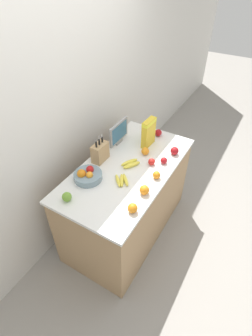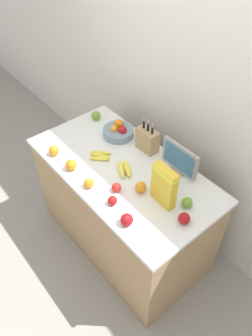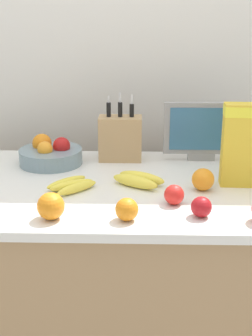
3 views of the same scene
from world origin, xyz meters
TOP-DOWN VIEW (x-y plane):
  - ground_plane at (0.00, 0.00)m, footprint 14.00×14.00m
  - wall_back at (0.00, 0.61)m, footprint 9.00×0.06m
  - counter at (0.00, 0.00)m, footprint 1.50×0.79m
  - knife_block at (-0.04, 0.28)m, footprint 0.17×0.10m
  - small_monitor at (0.29, 0.28)m, footprint 0.32×0.03m
  - cereal_box at (0.42, -0.00)m, footprint 0.19×0.07m
  - fruit_bowl at (-0.32, 0.22)m, footprint 0.25×0.25m
  - banana_bunch_left at (-0.20, -0.06)m, footprint 0.18×0.19m
  - banana_bunch_right at (0.03, -0.01)m, footprint 0.20×0.16m
  - apple_leftmost at (-0.62, 0.21)m, footprint 0.08×0.08m
  - apple_rightmost at (0.63, -0.02)m, footprint 0.08×0.08m
  - apple_rear at (0.41, -0.30)m, footprint 0.08×0.08m
  - apple_middle at (0.23, -0.27)m, footprint 0.06×0.06m
  - apple_front at (0.55, 0.09)m, footprint 0.07×0.07m
  - apple_by_knife_block at (0.15, -0.18)m, footprint 0.07×0.07m
  - orange_by_cereal at (0.26, -0.05)m, footprint 0.08×0.08m
  - orange_front_center at (-0.45, -0.31)m, footprint 0.08×0.08m
  - orange_mid_left at (-0.00, -0.30)m, footprint 0.07×0.07m
  - orange_near_bowl at (-0.23, -0.30)m, footprint 0.08×0.08m

SIDE VIEW (x-z plane):
  - ground_plane at x=0.00m, z-range 0.00..0.00m
  - counter at x=0.00m, z-range 0.00..0.92m
  - banana_bunch_left at x=-0.20m, z-range 0.91..0.95m
  - banana_bunch_right at x=0.03m, z-range 0.91..0.96m
  - apple_middle at x=0.23m, z-range 0.91..0.98m
  - apple_by_knife_block at x=0.15m, z-range 0.91..0.98m
  - orange_mid_left at x=0.00m, z-range 0.91..0.99m
  - apple_front at x=0.55m, z-range 0.91..0.99m
  - apple_rightmost at x=0.63m, z-range 0.91..0.99m
  - orange_by_cereal at x=0.26m, z-range 0.91..0.99m
  - fruit_bowl at x=-0.32m, z-range 0.90..1.01m
  - orange_front_center at x=-0.45m, z-range 0.91..0.99m
  - apple_leftmost at x=-0.62m, z-range 0.91..1.00m
  - apple_rear at x=0.41m, z-range 0.91..1.00m
  - orange_near_bowl at x=-0.23m, z-range 0.91..1.00m
  - knife_block at x=-0.04m, z-range 0.87..1.15m
  - small_monitor at x=0.29m, z-range 0.92..1.17m
  - cereal_box at x=0.42m, z-range 0.93..1.22m
  - wall_back at x=0.00m, z-range 0.00..2.60m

